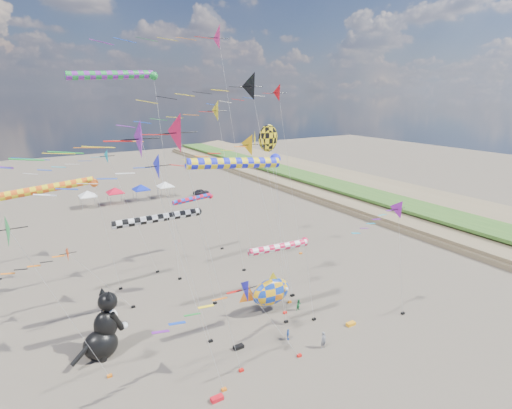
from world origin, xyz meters
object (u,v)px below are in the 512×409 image
object	(u,v)px
fish_inflatable	(271,292)
person_adult	(323,340)
cat_inflatable	(102,324)
child_green	(299,305)
child_blue	(288,334)
parked_car	(201,192)

from	to	relation	value
fish_inflatable	person_adult	bearing A→B (deg)	-84.92
cat_inflatable	child_green	xyz separation A→B (m)	(17.94, -2.93, -2.25)
child_blue	parked_car	world-z (taller)	parked_car
cat_inflatable	person_adult	distance (m)	18.40
person_adult	parked_car	size ratio (longest dim) A/B	0.44
child_green	child_blue	world-z (taller)	child_green
cat_inflatable	fish_inflatable	xyz separation A→B (m)	(15.37, -1.67, -0.66)
person_adult	fish_inflatable	bearing A→B (deg)	89.96
cat_inflatable	person_adult	xyz separation A→B (m)	(16.00, -8.84, -2.09)
cat_inflatable	parked_car	xyz separation A→B (m)	(28.80, 44.93, -2.27)
fish_inflatable	parked_car	bearing A→B (deg)	73.92
fish_inflatable	child_green	size ratio (longest dim) A/B	4.66
fish_inflatable	parked_car	size ratio (longest dim) A/B	1.64
fish_inflatable	child_blue	xyz separation A→B (m)	(-1.23, -4.63, -1.68)
cat_inflatable	person_adult	bearing A→B (deg)	-50.84
parked_car	person_adult	bearing A→B (deg)	171.55
fish_inflatable	child_green	bearing A→B (deg)	-26.16
child_blue	cat_inflatable	bearing A→B (deg)	100.05
fish_inflatable	person_adult	distance (m)	7.34
child_green	fish_inflatable	bearing A→B (deg)	143.93
fish_inflatable	child_blue	world-z (taller)	fish_inflatable
cat_inflatable	child_blue	xyz separation A→B (m)	(14.14, -6.29, -2.34)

